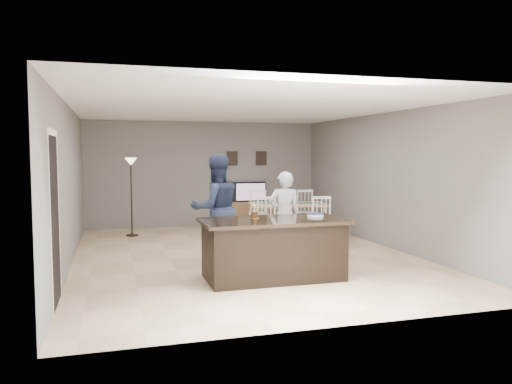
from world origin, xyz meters
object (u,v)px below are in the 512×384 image
object	(u,v)px
floor_lamp	(131,175)
tv_console	(251,213)
man	(216,209)
dining_table	(287,209)
plate_stack	(315,215)
birthday_cake	(255,215)
kitchen_island	(273,249)
television	(250,192)
woman	(284,215)

from	to	relation	value
floor_lamp	tv_console	bearing A→B (deg)	17.44
man	dining_table	xyz separation A→B (m)	(2.01, 1.98, -0.29)
tv_console	plate_stack	xyz separation A→B (m)	(-0.46, -5.43, 0.62)
plate_stack	dining_table	xyz separation A→B (m)	(0.68, 3.19, -0.28)
birthday_cake	floor_lamp	xyz separation A→B (m)	(-1.65, 4.43, 0.43)
kitchen_island	tv_console	distance (m)	5.70
tv_console	television	world-z (taller)	television
dining_table	man	bearing A→B (deg)	-124.47
birthday_cake	woman	bearing A→B (deg)	52.69
television	plate_stack	bearing A→B (deg)	85.23
man	dining_table	world-z (taller)	man
kitchen_island	television	size ratio (longest dim) A/B	2.35
kitchen_island	plate_stack	size ratio (longest dim) A/B	8.02
television	dining_table	size ratio (longest dim) A/B	0.43
kitchen_island	floor_lamp	distance (m)	5.06
television	man	bearing A→B (deg)	67.34
plate_stack	kitchen_island	bearing A→B (deg)	-169.26
kitchen_island	tv_console	size ratio (longest dim) A/B	1.79
woman	plate_stack	bearing A→B (deg)	110.69
plate_stack	floor_lamp	xyz separation A→B (m)	(-2.63, 4.46, 0.46)
television	plate_stack	distance (m)	5.52
tv_console	birthday_cake	bearing A→B (deg)	-104.95
woman	dining_table	size ratio (longest dim) A/B	0.73
television	plate_stack	size ratio (longest dim) A/B	3.41
woman	birthday_cake	bearing A→B (deg)	69.33
kitchen_island	dining_table	distance (m)	3.62
television	kitchen_island	bearing A→B (deg)	77.99
woman	man	world-z (taller)	man
birthday_cake	floor_lamp	size ratio (longest dim) A/B	0.12
woman	man	distance (m)	1.26
man	birthday_cake	distance (m)	1.23
man	kitchen_island	bearing A→B (deg)	104.58
floor_lamp	man	bearing A→B (deg)	-68.26
tv_console	man	size ratio (longest dim) A/B	0.64
man	tv_console	bearing A→B (deg)	-122.08
man	plate_stack	bearing A→B (deg)	128.69
woman	birthday_cake	xyz separation A→B (m)	(-0.90, -1.18, 0.17)
man	birthday_cake	bearing A→B (deg)	97.54
tv_console	floor_lamp	world-z (taller)	floor_lamp
plate_stack	dining_table	bearing A→B (deg)	78.01
tv_console	dining_table	bearing A→B (deg)	-84.45
television	floor_lamp	distance (m)	3.30
dining_table	woman	bearing A→B (deg)	-100.10
kitchen_island	woman	size ratio (longest dim) A/B	1.38
birthday_cake	kitchen_island	bearing A→B (deg)	-35.94
kitchen_island	floor_lamp	world-z (taller)	floor_lamp
man	birthday_cake	size ratio (longest dim) A/B	8.53
kitchen_island	man	bearing A→B (deg)	113.66
television	plate_stack	world-z (taller)	television
tv_console	floor_lamp	bearing A→B (deg)	-162.56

